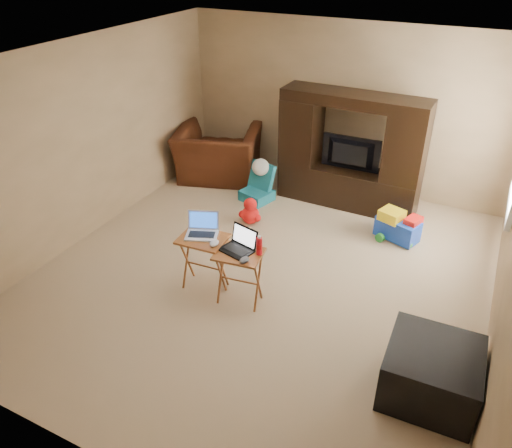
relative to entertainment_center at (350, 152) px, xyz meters
The scene contains 19 objects.
floor 2.34m from the entertainment_center, 98.60° to the right, with size 5.50×5.50×0.00m, color #CAB08B.
ceiling 2.75m from the entertainment_center, 98.60° to the right, with size 5.50×5.50×0.00m, color silver.
wall_back 0.79m from the entertainment_center, 118.84° to the left, with size 5.00×5.00×0.00m, color tan.
wall_front 4.94m from the entertainment_center, 93.80° to the right, with size 5.00×5.00×0.00m, color tan.
wall_left 3.58m from the entertainment_center, 142.64° to the right, with size 5.50×5.50×0.00m, color tan.
entertainment_center is the anchor object (origin of this frame).
television 0.06m from the entertainment_center, 90.00° to the right, with size 0.85×0.11×0.49m, color black.
recliner 2.19m from the entertainment_center, behind, with size 1.29×1.13×0.84m, color #401F0D.
child_rocker 1.45m from the entertainment_center, 157.65° to the right, with size 0.42×0.48×0.56m, color #16697C, non-canonical shape.
plush_toy 1.67m from the entertainment_center, 131.34° to the right, with size 0.35×0.29×0.39m, color red, non-canonical shape.
push_toy 1.30m from the entertainment_center, 36.20° to the right, with size 0.56×0.40×0.42m, color blue, non-canonical shape.
ottoman 3.62m from the entertainment_center, 60.62° to the right, with size 0.78×0.78×0.50m, color black.
tray_table_left 2.84m from the entertainment_center, 106.97° to the right, with size 0.51×0.41×0.66m, color #A05726.
tray_table_right 2.80m from the entertainment_center, 97.19° to the right, with size 0.49×0.39×0.64m, color #AC6029.
laptop_left 2.78m from the entertainment_center, 107.74° to the right, with size 0.35×0.28×0.24m, color silver.
laptop_right 2.74m from the entertainment_center, 98.07° to the right, with size 0.33×0.28×0.24m, color black.
mouse_left 2.82m from the entertainment_center, 102.86° to the right, with size 0.09×0.13×0.06m, color white.
mouse_right 2.86m from the entertainment_center, 94.29° to the right, with size 0.08×0.13×0.05m, color #3B3B3F.
water_bottle 2.65m from the entertainment_center, 93.11° to the right, with size 0.06×0.06×0.20m, color red.
Camera 1 is at (2.08, -4.37, 3.57)m, focal length 35.00 mm.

